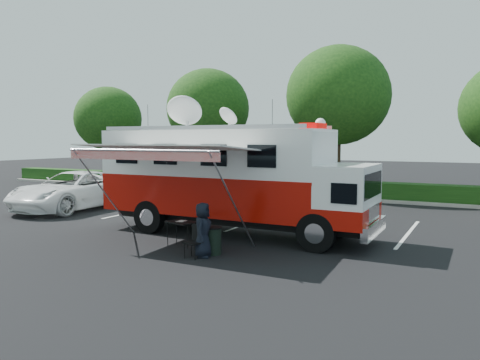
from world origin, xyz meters
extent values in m
plane|color=black|center=(0.00, 0.00, 0.00)|extent=(120.00, 120.00, 0.00)
cube|color=#9E998E|center=(4.00, 11.00, 0.07)|extent=(60.00, 0.35, 0.15)
cube|color=black|center=(4.00, 11.90, 0.50)|extent=(60.00, 1.20, 1.00)
cylinder|color=black|center=(-18.00, 13.00, 2.00)|extent=(0.44, 0.44, 4.00)
ellipsoid|color=#14380F|center=(-18.00, 13.00, 4.96)|extent=(5.12, 5.12, 4.86)
cylinder|color=black|center=(-9.00, 13.00, 2.20)|extent=(0.44, 0.44, 4.40)
ellipsoid|color=#14380F|center=(-9.00, 13.00, 5.46)|extent=(5.63, 5.63, 5.35)
cylinder|color=black|center=(0.00, 13.00, 2.40)|extent=(0.44, 0.44, 4.80)
ellipsoid|color=#14380F|center=(0.00, 13.00, 5.95)|extent=(6.14, 6.14, 5.84)
cube|color=silver|center=(-12.50, 3.00, 0.00)|extent=(0.12, 5.50, 0.01)
cube|color=silver|center=(-6.50, 3.00, 0.00)|extent=(0.12, 5.50, 0.01)
cube|color=silver|center=(-0.50, 3.00, 0.00)|extent=(0.12, 5.50, 0.01)
cube|color=silver|center=(5.50, 3.00, 0.00)|extent=(0.12, 5.50, 0.01)
cube|color=black|center=(0.00, 0.00, 0.59)|extent=(9.26, 1.51, 0.32)
cylinder|color=black|center=(3.44, -1.18, 0.59)|extent=(1.18, 0.34, 1.18)
cylinder|color=black|center=(3.44, 1.18, 0.59)|extent=(1.18, 0.34, 1.18)
cylinder|color=black|center=(-2.80, -1.18, 0.59)|extent=(1.18, 0.34, 1.18)
cylinder|color=black|center=(-2.80, 1.18, 0.59)|extent=(1.18, 0.34, 1.18)
cube|color=silver|center=(4.90, 0.00, 0.65)|extent=(0.22, 2.69, 0.43)
cube|color=white|center=(4.09, 0.00, 1.67)|extent=(1.51, 2.69, 1.83)
cube|color=#AD0F06|center=(4.09, 0.00, 1.02)|extent=(1.53, 2.71, 0.59)
cube|color=black|center=(4.79, 0.00, 1.99)|extent=(0.13, 2.39, 0.75)
cube|color=#AD0F06|center=(-0.75, 0.00, 1.40)|extent=(8.18, 2.69, 1.29)
cube|color=#AD0F06|center=(-0.75, 0.00, 2.04)|extent=(8.20, 2.71, 0.11)
cube|color=white|center=(-0.75, 0.00, 2.85)|extent=(8.18, 2.69, 1.51)
cube|color=white|center=(-0.75, 0.00, 3.65)|extent=(8.18, 2.69, 0.09)
cube|color=#CC0505|center=(2.91, 0.00, 3.80)|extent=(0.59, 1.02, 0.17)
sphere|color=white|center=(2.80, 1.08, 3.91)|extent=(0.37, 0.37, 0.37)
ellipsoid|color=white|center=(-1.94, -0.16, 4.41)|extent=(1.29, 1.29, 0.39)
ellipsoid|color=white|center=(-0.32, 0.22, 4.20)|extent=(0.75, 0.75, 0.22)
cylinder|color=black|center=(-4.09, 0.43, 4.20)|extent=(0.02, 0.02, 1.08)
cylinder|color=black|center=(-2.37, 0.43, 4.20)|extent=(0.02, 0.02, 1.08)
cylinder|color=black|center=(1.29, 0.43, 4.20)|extent=(0.02, 0.02, 1.08)
cube|color=white|center=(-0.97, -2.64, 3.12)|extent=(5.38, 2.58, 0.22)
cube|color=red|center=(-0.97, -3.91, 2.93)|extent=(5.38, 0.04, 0.30)
cylinder|color=#B2B2B7|center=(-0.97, -3.93, 3.06)|extent=(5.38, 0.07, 0.07)
cylinder|color=#B2B2B7|center=(-3.41, -2.71, 1.54)|extent=(0.05, 2.77, 3.10)
cylinder|color=#B2B2B7|center=(1.47, -2.71, 1.54)|extent=(0.05, 2.77, 3.10)
imported|color=white|center=(-9.67, 1.71, 0.00)|extent=(3.23, 6.65, 1.82)
imported|color=black|center=(0.75, -3.24, 0.00)|extent=(0.71, 0.88, 1.58)
cube|color=black|center=(-0.58, -2.37, 0.76)|extent=(1.07, 0.88, 0.04)
cylinder|color=black|center=(-0.96, -2.61, 0.38)|extent=(0.02, 0.02, 0.76)
cylinder|color=black|center=(-0.96, -2.13, 0.38)|extent=(0.02, 0.02, 0.76)
cylinder|color=black|center=(-0.19, -2.61, 0.38)|extent=(0.02, 0.02, 0.76)
cylinder|color=black|center=(-0.19, -2.13, 0.38)|extent=(0.02, 0.02, 0.76)
cube|color=silver|center=(-0.63, -2.32, 0.79)|extent=(0.24, 0.33, 0.01)
cube|color=black|center=(0.58, -3.48, 0.44)|extent=(0.56, 0.56, 0.04)
cube|color=black|center=(0.58, -3.26, 0.69)|extent=(0.43, 0.18, 0.49)
cylinder|color=black|center=(0.40, -3.66, 0.22)|extent=(0.02, 0.02, 0.44)
cylinder|color=black|center=(0.40, -3.30, 0.22)|extent=(0.02, 0.02, 0.44)
cylinder|color=black|center=(0.76, -3.66, 0.22)|extent=(0.02, 0.02, 0.44)
cylinder|color=black|center=(0.76, -3.30, 0.22)|extent=(0.02, 0.02, 0.44)
cylinder|color=black|center=(0.84, -2.83, 0.39)|extent=(0.50, 0.50, 0.77)
cylinder|color=black|center=(0.84, -2.83, 0.79)|extent=(0.54, 0.54, 0.04)
camera|label=1|loc=(7.80, -14.42, 3.37)|focal=35.00mm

